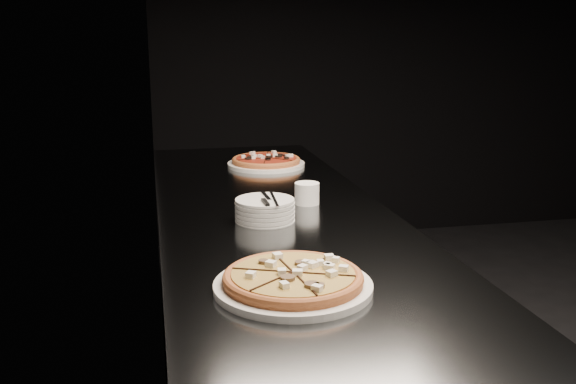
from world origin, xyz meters
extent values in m
cube|color=black|center=(-2.50, 0.00, 1.40)|extent=(0.02, 5.00, 2.80)
cube|color=black|center=(0.00, 2.50, 1.40)|extent=(5.00, 0.02, 2.80)
cube|color=slate|center=(-2.13, 0.00, 0.45)|extent=(0.70, 2.40, 0.90)
cube|color=slate|center=(-2.13, 0.00, 0.91)|extent=(0.74, 2.44, 0.02)
cylinder|color=white|center=(-2.21, -0.64, 0.93)|extent=(0.36, 0.36, 0.02)
cylinder|color=#BA6937|center=(-2.21, -0.64, 0.94)|extent=(0.41, 0.41, 0.01)
torus|color=#BA6937|center=(-2.21, -0.64, 0.95)|extent=(0.41, 0.41, 0.02)
cylinder|color=#EFC54F|center=(-2.21, -0.64, 0.96)|extent=(0.36, 0.36, 0.01)
cylinder|color=white|center=(-2.03, 0.72, 0.93)|extent=(0.33, 0.33, 0.02)
cylinder|color=#BA6937|center=(-2.03, 0.72, 0.94)|extent=(0.36, 0.36, 0.01)
torus|color=#BA6937|center=(-2.03, 0.72, 0.95)|extent=(0.36, 0.36, 0.02)
cylinder|color=#A52A18|center=(-2.03, 0.72, 0.95)|extent=(0.32, 0.32, 0.01)
cylinder|color=white|center=(-2.18, -0.09, 0.93)|extent=(0.18, 0.18, 0.01)
cylinder|color=white|center=(-2.18, -0.09, 0.94)|extent=(0.18, 0.18, 0.01)
cylinder|color=white|center=(-2.18, -0.09, 0.95)|extent=(0.18, 0.18, 0.01)
cylinder|color=white|center=(-2.18, -0.09, 0.97)|extent=(0.18, 0.18, 0.01)
cylinder|color=white|center=(-2.18, -0.09, 0.98)|extent=(0.18, 0.18, 0.01)
cube|color=silver|center=(-2.17, -0.06, 0.99)|extent=(0.02, 0.12, 0.00)
cube|color=black|center=(-2.19, -0.14, 0.99)|extent=(0.01, 0.07, 0.01)
cube|color=silver|center=(-2.15, -0.10, 0.99)|extent=(0.06, 0.18, 0.00)
cylinder|color=white|center=(-2.01, 0.07, 0.96)|extent=(0.08, 0.08, 0.07)
cylinder|color=black|center=(-2.01, 0.07, 0.98)|extent=(0.07, 0.07, 0.01)
camera|label=1|loc=(-2.51, -1.95, 1.48)|focal=40.00mm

